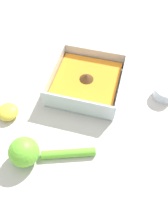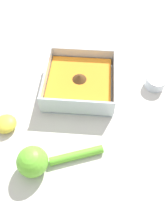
% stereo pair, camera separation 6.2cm
% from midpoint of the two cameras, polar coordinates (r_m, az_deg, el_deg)
% --- Properties ---
extents(ground_plane, '(4.00, 4.00, 0.00)m').
position_cam_midpoint_polar(ground_plane, '(0.70, -3.94, 3.89)').
color(ground_plane, beige).
extents(square_dish, '(0.22, 0.22, 0.07)m').
position_cam_midpoint_polar(square_dish, '(0.70, -3.55, 7.41)').
color(square_dish, silver).
rests_on(square_dish, ground_plane).
extents(spice_bowl, '(0.06, 0.06, 0.04)m').
position_cam_midpoint_polar(spice_bowl, '(0.74, 15.87, 7.32)').
color(spice_bowl, silver).
rests_on(spice_bowl, ground_plane).
extents(lemon_squeezer, '(0.21, 0.11, 0.08)m').
position_cam_midpoint_polar(lemon_squeezer, '(0.57, -14.87, -12.45)').
color(lemon_squeezer, '#6BC633').
rests_on(lemon_squeezer, ground_plane).
extents(lemon_half, '(0.06, 0.06, 0.03)m').
position_cam_midpoint_polar(lemon_half, '(0.67, -22.34, -3.07)').
color(lemon_half, yellow).
rests_on(lemon_half, ground_plane).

